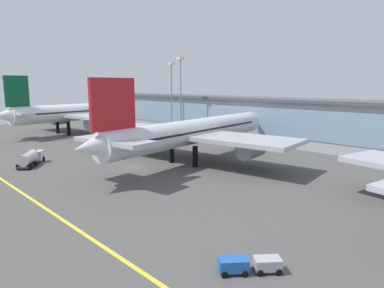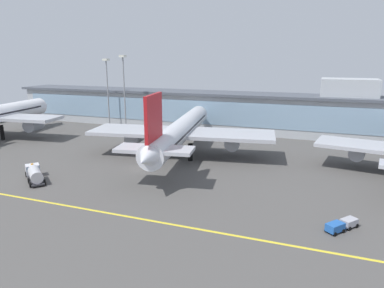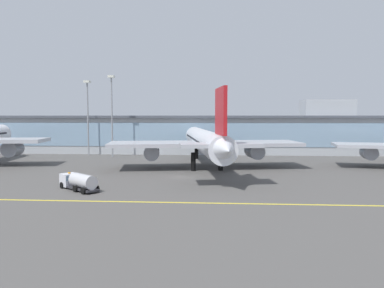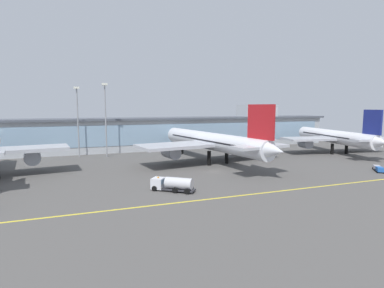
{
  "view_description": "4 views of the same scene",
  "coord_description": "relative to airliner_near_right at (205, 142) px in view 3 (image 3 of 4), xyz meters",
  "views": [
    {
      "loc": [
        58.14,
        -38.52,
        16.64
      ],
      "look_at": [
        7.5,
        9.46,
        4.61
      ],
      "focal_mm": 32.58,
      "sensor_mm": 36.0,
      "label": 1
    },
    {
      "loc": [
        36.54,
        -64.95,
        24.02
      ],
      "look_at": [
        7.97,
        11.64,
        3.62
      ],
      "focal_mm": 32.46,
      "sensor_mm": 36.0,
      "label": 2
    },
    {
      "loc": [
        7.35,
        -73.4,
        12.62
      ],
      "look_at": [
        1.95,
        5.94,
        6.4
      ],
      "focal_mm": 33.73,
      "sensor_mm": 36.0,
      "label": 3
    },
    {
      "loc": [
        -33.73,
        -73.09,
        17.15
      ],
      "look_at": [
        -2.35,
        10.94,
        6.22
      ],
      "focal_mm": 28.88,
      "sensor_mm": 36.0,
      "label": 4
    }
  ],
  "objects": [
    {
      "name": "apron_light_mast_centre",
      "position": [
        -29.18,
        22.44,
        9.69
      ],
      "size": [
        1.8,
        1.8,
        24.84
      ],
      "color": "gray",
      "rests_on": "ground"
    },
    {
      "name": "ground_plane",
      "position": [
        -4.64,
        -12.51,
        -6.44
      ],
      "size": [
        205.46,
        205.46,
        0.0
      ],
      "primitive_type": "plane",
      "color": "#514F4C"
    },
    {
      "name": "terminal_building",
      "position": [
        -2.87,
        35.47,
        0.34
      ],
      "size": [
        149.76,
        14.0,
        17.92
      ],
      "color": "#ADB2B7",
      "rests_on": "ground"
    },
    {
      "name": "airliner_near_right",
      "position": [
        0.0,
        0.0,
        0.0
      ],
      "size": [
        46.85,
        58.87,
        17.66
      ],
      "rotation": [
        0.0,
        0.0,
        1.73
      ],
      "color": "black",
      "rests_on": "ground"
    },
    {
      "name": "taxiway_centreline_stripe",
      "position": [
        -4.64,
        -34.51,
        -6.43
      ],
      "size": [
        164.37,
        0.5,
        0.01
      ],
      "primitive_type": "cube",
      "color": "yellow",
      "rests_on": "ground"
    },
    {
      "name": "apron_light_mast_west",
      "position": [
        -38.01,
        26.03,
        9.06
      ],
      "size": [
        1.8,
        1.8,
        23.7
      ],
      "color": "gray",
      "rests_on": "ground"
    },
    {
      "name": "service_truck_far",
      "position": [
        -20.82,
        -26.64,
        -4.93
      ],
      "size": [
        8.54,
        7.59,
        2.9
      ],
      "rotation": [
        0.0,
        0.0,
        2.46
      ],
      "color": "black",
      "rests_on": "ground"
    }
  ]
}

